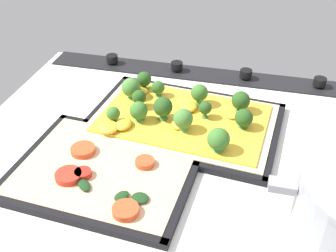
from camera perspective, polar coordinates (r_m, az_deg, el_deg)
name	(u,v)px	position (r cm, az deg, el deg)	size (l,w,h in cm)	color
ground_plane	(184,159)	(74.67, 2.29, -4.69)	(82.25, 66.95, 3.00)	silver
stove_control_panel	(211,74)	(98.24, 5.96, 7.25)	(78.96, 7.00, 2.60)	black
baking_tray_front	(183,123)	(80.53, 2.15, 0.36)	(39.00, 28.30, 1.30)	black
broccoli_pizza	(180,115)	(79.66, 1.67, 1.56)	(36.38, 25.67, 6.02)	beige
baking_tray_back	(105,172)	(70.12, -8.79, -6.31)	(31.50, 26.15, 1.30)	black
veggie_pizza_back	(104,170)	(69.40, -8.96, -6.08)	(28.94, 23.59, 1.90)	#D6AD81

